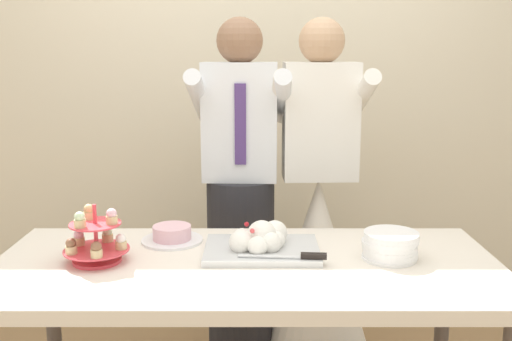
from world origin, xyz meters
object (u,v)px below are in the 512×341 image
round_cake (174,235)px  cupcake_stand (97,241)px  person_bride (319,246)px  dessert_table (248,282)px  plate_stack (392,246)px  main_cake_tray (263,243)px  person_groom (242,215)px

round_cake → cupcake_stand: bearing=-135.5°
cupcake_stand → person_bride: size_ratio=0.14×
cupcake_stand → dessert_table: bearing=0.3°
plate_stack → round_cake: size_ratio=0.84×
main_cake_tray → plate_stack: bearing=-7.5°
person_groom → person_bride: size_ratio=1.00×
round_cake → person_groom: person_groom is taller
cupcake_stand → round_cake: (0.23, 0.23, -0.05)m
person_bride → main_cake_tray: bearing=-113.4°
dessert_table → round_cake: size_ratio=7.50×
main_cake_tray → round_cake: bearing=159.2°
cupcake_stand → person_bride: person_bride is taller
cupcake_stand → person_groom: 0.87m
person_bride → cupcake_stand: bearing=-139.5°
person_groom → cupcake_stand: bearing=-124.4°
dessert_table → main_cake_tray: size_ratio=4.13×
dessert_table → person_bride: person_bride is taller
dessert_table → person_bride: (0.33, 0.73, -0.12)m
dessert_table → main_cake_tray: 0.16m
plate_stack → person_groom: (-0.55, 0.68, -0.08)m
dessert_table → round_cake: 0.39m
plate_stack → round_cake: (-0.81, 0.19, -0.02)m
plate_stack → round_cake: 0.83m
plate_stack → person_bride: person_bride is taller
cupcake_stand → main_cake_tray: 0.59m
plate_stack → person_bride: (-0.18, 0.70, -0.24)m
cupcake_stand → plate_stack: bearing=2.0°
dessert_table → person_groom: 0.72m
person_groom → plate_stack: bearing=-50.8°
dessert_table → plate_stack: plate_stack is taller
person_groom → person_bride: bearing=2.9°
cupcake_stand → person_groom: person_groom is taller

